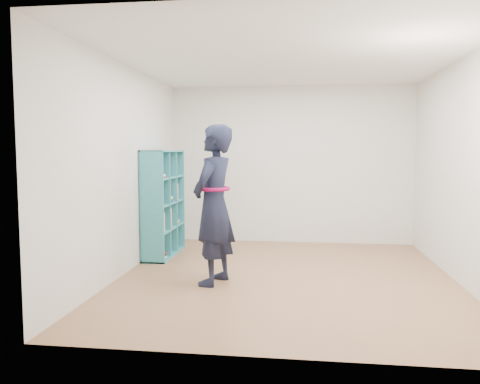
# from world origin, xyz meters

# --- Properties ---
(floor) EXTENTS (4.50, 4.50, 0.00)m
(floor) POSITION_xyz_m (0.00, 0.00, 0.00)
(floor) COLOR #8F6341
(floor) RESTS_ON ground
(ceiling) EXTENTS (4.50, 4.50, 0.00)m
(ceiling) POSITION_xyz_m (0.00, 0.00, 2.60)
(ceiling) COLOR white
(ceiling) RESTS_ON wall_back
(wall_left) EXTENTS (0.02, 4.50, 2.60)m
(wall_left) POSITION_xyz_m (-2.00, 0.00, 1.30)
(wall_left) COLOR silver
(wall_left) RESTS_ON floor
(wall_right) EXTENTS (0.02, 4.50, 2.60)m
(wall_right) POSITION_xyz_m (2.00, 0.00, 1.30)
(wall_right) COLOR silver
(wall_right) RESTS_ON floor
(wall_back) EXTENTS (4.00, 0.02, 2.60)m
(wall_back) POSITION_xyz_m (0.00, 2.25, 1.30)
(wall_back) COLOR silver
(wall_back) RESTS_ON floor
(wall_front) EXTENTS (4.00, 0.02, 2.60)m
(wall_front) POSITION_xyz_m (0.00, -2.25, 1.30)
(wall_front) COLOR silver
(wall_front) RESTS_ON floor
(bookshelf) EXTENTS (0.34, 1.16, 1.54)m
(bookshelf) POSITION_xyz_m (-1.85, 1.02, 0.76)
(bookshelf) COLOR teal
(bookshelf) RESTS_ON floor
(person) EXTENTS (0.60, 0.76, 1.83)m
(person) POSITION_xyz_m (-0.81, -0.36, 0.92)
(person) COLOR black
(person) RESTS_ON floor
(smartphone) EXTENTS (0.03, 0.09, 0.13)m
(smartphone) POSITION_xyz_m (-0.93, -0.23, 1.04)
(smartphone) COLOR silver
(smartphone) RESTS_ON person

